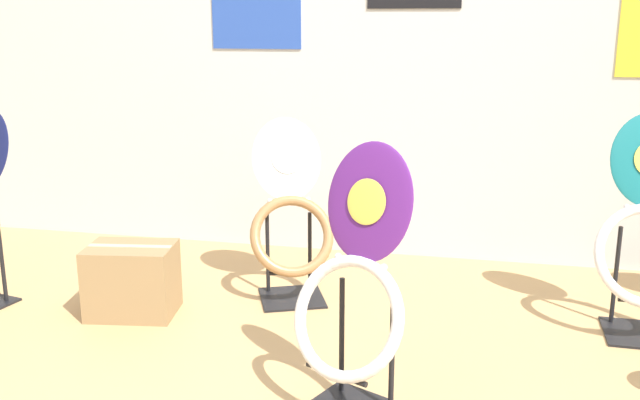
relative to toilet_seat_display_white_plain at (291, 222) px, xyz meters
name	(u,v)px	position (x,y,z in m)	size (l,w,h in m)	color
wall_back	(373,6)	(0.25, 0.75, 0.94)	(8.00, 0.07, 2.60)	silver
toilet_seat_display_white_plain	(291,222)	(0.00, 0.00, 0.00)	(0.45, 0.45, 0.81)	black
toilet_seat_display_purple_note	(354,292)	(0.44, -0.90, 0.05)	(0.44, 0.39, 0.87)	black
storage_box	(132,280)	(-0.62, -0.33, -0.21)	(0.40, 0.31, 0.31)	#93754C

